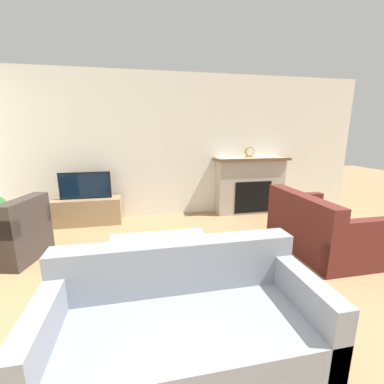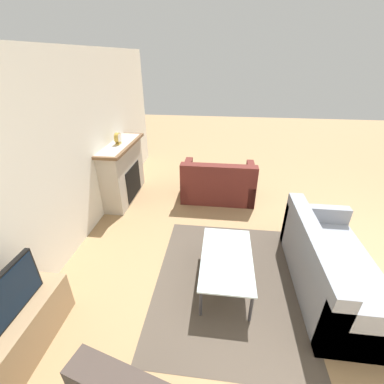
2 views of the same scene
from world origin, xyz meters
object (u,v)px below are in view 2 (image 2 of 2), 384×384
tv (1,303)px  couch_loveseat (218,184)px  coffee_table (227,259)px  couch_sectional (330,269)px  mantel_clock (118,138)px

tv → couch_loveseat: (3.35, -1.76, -0.42)m
tv → coffee_table: size_ratio=0.76×
tv → couch_sectional: size_ratio=0.47×
couch_sectional → tv: bearing=110.7°
couch_sectional → coffee_table: (-0.07, 1.25, 0.08)m
couch_loveseat → coffee_table: bearing=94.3°
tv → mantel_clock: size_ratio=4.07×
tv → mantel_clock: mantel_clock is taller
couch_sectional → couch_loveseat: size_ratio=1.31×
mantel_clock → coffee_table: bearing=-134.2°
tv → coffee_table: bearing=-59.6°
tv → couch_sectional: 3.43m
mantel_clock → tv: bearing=-178.3°
couch_loveseat → tv: bearing=62.3°
couch_loveseat → mantel_clock: 2.10m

